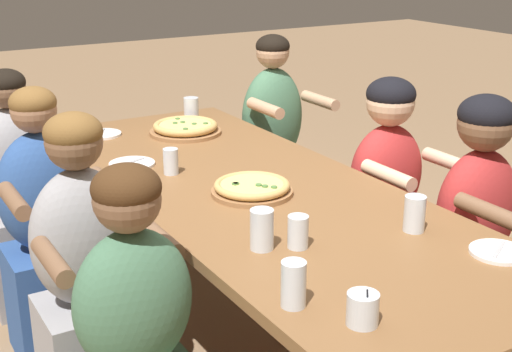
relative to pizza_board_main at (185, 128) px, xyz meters
name	(u,v)px	position (x,y,z in m)	size (l,w,h in m)	color
dining_table	(256,205)	(0.85, -0.10, -0.10)	(2.56, 0.95, 0.78)	brown
pizza_board_main	(185,128)	(0.00, 0.00, 0.00)	(0.35, 0.35, 0.06)	#996B42
pizza_board_second	(252,188)	(0.90, -0.15, 0.00)	(0.31, 0.31, 0.05)	#996B42
empty_plate_a	(102,134)	(-0.18, -0.36, -0.02)	(0.19, 0.19, 0.02)	white
empty_plate_b	(132,164)	(0.34, -0.41, -0.02)	(0.20, 0.20, 0.02)	white
empty_plate_c	(499,252)	(1.75, 0.24, -0.02)	(0.18, 0.18, 0.02)	white
cocktail_glass_blue	(363,310)	(1.86, -0.39, 0.01)	(0.08, 0.08, 0.11)	silver
drinking_glass_a	(171,163)	(0.53, -0.31, 0.02)	(0.06, 0.06, 0.11)	silver
drinking_glass_b	(293,286)	(1.69, -0.48, 0.03)	(0.07, 0.07, 0.13)	silver
drinking_glass_c	(298,233)	(1.39, -0.27, 0.02)	(0.07, 0.07, 0.11)	silver
drinking_glass_d	(262,232)	(1.34, -0.37, 0.03)	(0.08, 0.08, 0.13)	silver
drinking_glass_e	(414,216)	(1.48, 0.14, 0.02)	(0.07, 0.07, 0.12)	silver
drinking_glass_f	(191,111)	(-0.21, 0.13, 0.03)	(0.08, 0.08, 0.13)	silver
diner_near_center	(86,287)	(0.85, -0.80, -0.27)	(0.51, 0.40, 1.17)	#99999E
diner_far_midright	(473,250)	(1.34, 0.59, -0.26)	(0.51, 0.40, 1.16)	#B22D2D
diner_near_midleft	(47,238)	(0.33, -0.80, -0.28)	(0.51, 0.40, 1.16)	#2D5193
diner_far_center	(384,210)	(0.82, 0.59, -0.28)	(0.51, 0.40, 1.14)	#B22D2D
diner_far_left	(272,153)	(-0.14, 0.59, -0.26)	(0.51, 0.40, 1.21)	#477556
diner_near_left	(19,203)	(-0.15, -0.80, -0.29)	(0.51, 0.40, 1.15)	#99999E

